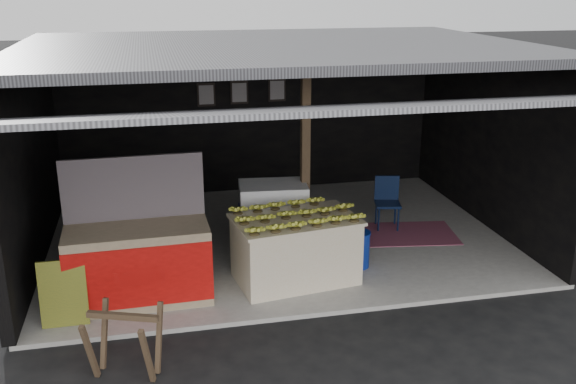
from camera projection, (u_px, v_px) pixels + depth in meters
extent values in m
plane|color=black|center=(318.00, 317.00, 7.74)|extent=(80.00, 80.00, 0.00)
cube|color=gray|center=(277.00, 238.00, 10.05)|extent=(7.00, 5.00, 0.06)
cube|color=black|center=(250.00, 114.00, 11.90)|extent=(7.00, 0.15, 2.90)
cube|color=black|center=(29.00, 160.00, 8.87)|extent=(0.15, 5.00, 2.90)
cube|color=black|center=(490.00, 135.00, 10.30)|extent=(0.15, 5.00, 2.90)
cube|color=#232326|center=(276.00, 47.00, 9.13)|extent=(7.20, 5.20, 0.12)
cube|color=#232326|center=(348.00, 109.00, 6.00)|extent=(7.40, 2.47, 0.48)
cube|color=#503B28|center=(305.00, 157.00, 9.10)|extent=(0.12, 0.12, 2.85)
cube|color=silver|center=(296.00, 251.00, 8.46)|extent=(1.65, 1.13, 0.84)
cube|color=silver|center=(296.00, 220.00, 8.32)|extent=(1.71, 1.19, 0.04)
cube|color=white|center=(273.00, 219.00, 9.27)|extent=(1.01, 0.73, 1.06)
cube|color=navy|center=(278.00, 223.00, 8.94)|extent=(0.74, 0.09, 0.32)
cube|color=#B21414|center=(278.00, 248.00, 9.06)|extent=(0.48, 0.06, 0.11)
cube|color=#998466|center=(139.00, 264.00, 7.89)|extent=(1.74, 0.80, 0.97)
cube|color=red|center=(139.00, 278.00, 7.53)|extent=(1.73, 0.06, 0.76)
cube|color=white|center=(139.00, 278.00, 7.53)|extent=(0.59, 0.02, 0.19)
cube|color=#1A2050|center=(134.00, 188.00, 7.91)|extent=(1.73, 0.09, 0.81)
cube|color=black|center=(63.00, 294.00, 7.35)|extent=(0.53, 0.13, 0.80)
cube|color=#503B28|center=(90.00, 352.00, 6.36)|extent=(0.14, 0.28, 0.72)
cube|color=#503B28|center=(147.00, 356.00, 6.28)|extent=(0.14, 0.28, 0.72)
cube|color=#503B28|center=(104.00, 333.00, 6.69)|extent=(0.14, 0.28, 0.72)
cube|color=#503B28|center=(159.00, 337.00, 6.62)|extent=(0.14, 0.28, 0.72)
cube|color=#503B28|center=(123.00, 316.00, 6.39)|extent=(0.72, 0.31, 0.06)
cylinder|color=navy|center=(358.00, 250.00, 8.91)|extent=(0.33, 0.33, 0.49)
cylinder|color=#091532|center=(379.00, 219.00, 10.16)|extent=(0.03, 0.03, 0.41)
cylinder|color=#091532|center=(398.00, 219.00, 10.16)|extent=(0.03, 0.03, 0.41)
cylinder|color=#091532|center=(376.00, 213.00, 10.46)|extent=(0.03, 0.03, 0.41)
cylinder|color=#091532|center=(395.00, 213.00, 10.45)|extent=(0.03, 0.03, 0.41)
cube|color=#091532|center=(388.00, 204.00, 10.24)|extent=(0.47, 0.47, 0.04)
cube|color=#091532|center=(387.00, 188.00, 10.34)|extent=(0.39, 0.12, 0.42)
cube|color=maroon|center=(407.00, 234.00, 10.12)|extent=(1.63, 1.21, 0.01)
cube|color=black|center=(206.00, 95.00, 11.52)|extent=(0.32, 0.03, 0.42)
cube|color=#4C4C59|center=(206.00, 95.00, 11.50)|extent=(0.26, 0.02, 0.34)
cube|color=black|center=(239.00, 92.00, 11.64)|extent=(0.32, 0.03, 0.42)
cube|color=#4C4C59|center=(239.00, 93.00, 11.62)|extent=(0.26, 0.02, 0.34)
cube|color=black|center=(277.00, 90.00, 11.77)|extent=(0.32, 0.03, 0.42)
cube|color=#4C4C59|center=(277.00, 90.00, 11.75)|extent=(0.26, 0.02, 0.34)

